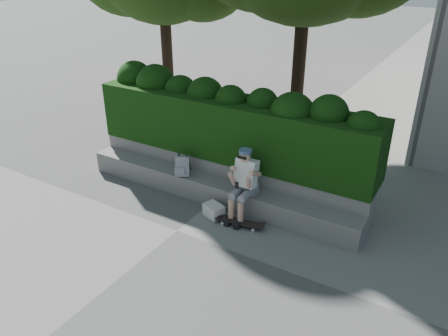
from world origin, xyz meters
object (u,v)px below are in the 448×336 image
Objects in this scene: skateboard at (239,222)px; backpack_plaid at (182,166)px; person at (244,181)px; backpack_ground at (214,211)px.

backpack_plaid reaches higher than skateboard.
backpack_plaid is at bearing 156.47° from skateboard.
person is at bearing -33.24° from backpack_plaid.
person is at bearing 52.32° from backpack_ground.
person is 0.76m from skateboard.
person is 3.38× the size of backpack_plaid.
backpack_ground is (-0.48, -0.31, -0.63)m from person.
person reaches higher than backpack_plaid.
backpack_ground is at bearing -147.69° from person.
person is 1.47m from backpack_plaid.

